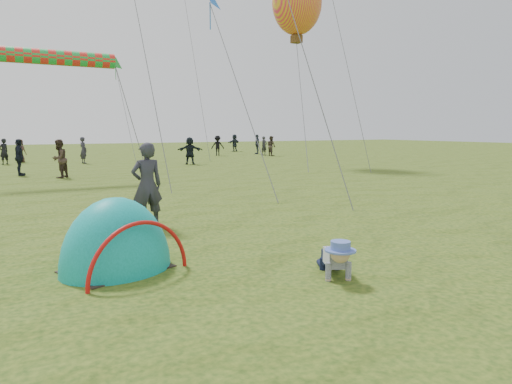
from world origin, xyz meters
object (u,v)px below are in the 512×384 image
popup_tent (117,269)px  crawling_toddler (336,257)px  standing_adult (147,185)px  balloon_kite (297,7)px

popup_tent → crawling_toddler: bearing=-54.5°
popup_tent → standing_adult: standing_adult is taller
crawling_toddler → standing_adult: standing_adult is taller
standing_adult → crawling_toddler: bearing=105.2°
popup_tent → balloon_kite: bearing=29.9°
popup_tent → standing_adult: (1.33, 2.95, 0.96)m
popup_tent → balloon_kite: size_ratio=0.55×
popup_tent → standing_adult: bearing=46.4°
popup_tent → standing_adult: size_ratio=1.21×
popup_tent → balloon_kite: balloon_kite is taller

